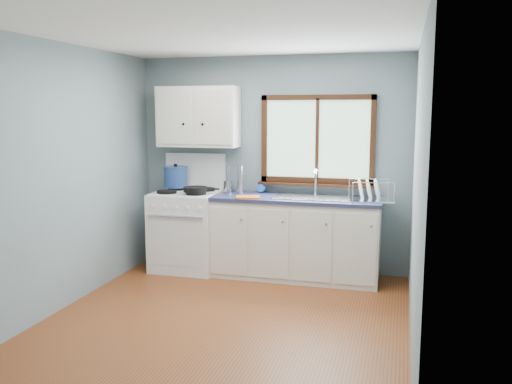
% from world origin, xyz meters
% --- Properties ---
extents(floor, '(3.20, 3.60, 0.02)m').
position_xyz_m(floor, '(0.00, 0.00, -0.01)').
color(floor, brown).
rests_on(floor, ground).
extents(ceiling, '(3.20, 3.60, 0.02)m').
position_xyz_m(ceiling, '(0.00, 0.00, 2.51)').
color(ceiling, white).
rests_on(ceiling, wall_back).
extents(wall_back, '(3.20, 0.02, 2.50)m').
position_xyz_m(wall_back, '(0.00, 1.81, 1.25)').
color(wall_back, slate).
rests_on(wall_back, ground).
extents(wall_front, '(3.20, 0.02, 2.50)m').
position_xyz_m(wall_front, '(0.00, -1.81, 1.25)').
color(wall_front, slate).
rests_on(wall_front, ground).
extents(wall_left, '(0.02, 3.60, 2.50)m').
position_xyz_m(wall_left, '(-1.61, 0.00, 1.25)').
color(wall_left, slate).
rests_on(wall_left, ground).
extents(wall_right, '(0.02, 3.60, 2.50)m').
position_xyz_m(wall_right, '(1.61, 0.00, 1.25)').
color(wall_right, slate).
rests_on(wall_right, ground).
extents(gas_range, '(0.76, 0.69, 1.36)m').
position_xyz_m(gas_range, '(-0.95, 1.47, 0.49)').
color(gas_range, white).
rests_on(gas_range, floor).
extents(base_cabinets, '(1.85, 0.60, 0.88)m').
position_xyz_m(base_cabinets, '(0.36, 1.49, 0.41)').
color(base_cabinets, silver).
rests_on(base_cabinets, floor).
extents(countertop, '(1.89, 0.64, 0.04)m').
position_xyz_m(countertop, '(0.36, 1.49, 0.90)').
color(countertop, '#202343').
rests_on(countertop, base_cabinets).
extents(sink, '(0.84, 0.46, 0.44)m').
position_xyz_m(sink, '(0.54, 1.49, 0.86)').
color(sink, silver).
rests_on(sink, countertop).
extents(window, '(1.36, 0.10, 1.03)m').
position_xyz_m(window, '(0.54, 1.77, 1.48)').
color(window, '#9EC6A8').
rests_on(window, wall_back).
extents(upper_cabinets, '(0.95, 0.35, 0.70)m').
position_xyz_m(upper_cabinets, '(-0.85, 1.63, 1.80)').
color(upper_cabinets, silver).
rests_on(upper_cabinets, wall_back).
extents(skillet, '(0.44, 0.35, 0.05)m').
position_xyz_m(skillet, '(-0.77, 1.32, 0.99)').
color(skillet, black).
rests_on(skillet, gas_range).
extents(stockpot, '(0.37, 0.37, 0.29)m').
position_xyz_m(stockpot, '(-1.14, 1.60, 1.09)').
color(stockpot, navy).
rests_on(stockpot, gas_range).
extents(utensil_crock, '(0.12, 0.12, 0.34)m').
position_xyz_m(utensil_crock, '(-0.50, 1.67, 0.99)').
color(utensil_crock, silver).
rests_on(utensil_crock, countertop).
extents(thermos, '(0.09, 0.09, 0.32)m').
position_xyz_m(thermos, '(-0.33, 1.59, 1.08)').
color(thermos, silver).
rests_on(thermos, countertop).
extents(soap_bottle, '(0.12, 0.12, 0.28)m').
position_xyz_m(soap_bottle, '(-0.11, 1.68, 1.06)').
color(soap_bottle, blue).
rests_on(soap_bottle, countertop).
extents(dish_towel, '(0.29, 0.24, 0.02)m').
position_xyz_m(dish_towel, '(-0.15, 1.29, 0.93)').
color(dish_towel, orange).
rests_on(dish_towel, countertop).
extents(dish_rack, '(0.51, 0.43, 0.23)m').
position_xyz_m(dish_rack, '(1.16, 1.46, 0.98)').
color(dish_rack, silver).
rests_on(dish_rack, countertop).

